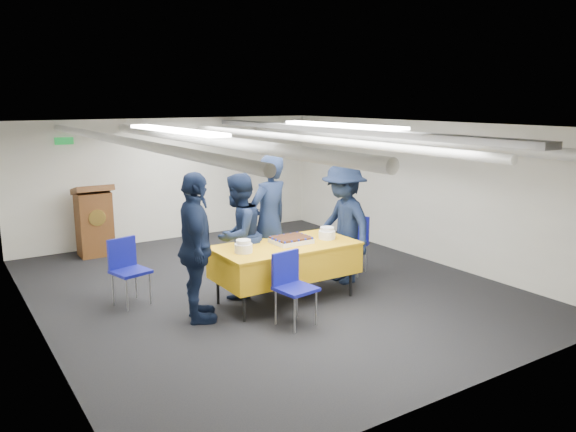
# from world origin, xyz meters

# --- Properties ---
(ground) EXTENTS (7.00, 7.00, 0.00)m
(ground) POSITION_xyz_m (0.00, 0.00, 0.00)
(ground) COLOR black
(ground) RESTS_ON ground
(room_shell) EXTENTS (6.00, 7.00, 2.30)m
(room_shell) POSITION_xyz_m (0.09, 0.41, 1.81)
(room_shell) COLOR silver
(room_shell) RESTS_ON ground
(serving_table) EXTENTS (1.89, 0.96, 0.77)m
(serving_table) POSITION_xyz_m (-0.05, -0.59, 0.56)
(serving_table) COLOR black
(serving_table) RESTS_ON ground
(sheet_cake) EXTENTS (0.51, 0.39, 0.09)m
(sheet_cake) POSITION_xyz_m (0.06, -0.57, 0.81)
(sheet_cake) COLOR white
(sheet_cake) RESTS_ON serving_table
(plate_stack_left) EXTENTS (0.22, 0.22, 0.16)m
(plate_stack_left) POSITION_xyz_m (-0.70, -0.64, 0.84)
(plate_stack_left) COLOR white
(plate_stack_left) RESTS_ON serving_table
(plate_stack_right) EXTENTS (0.23, 0.23, 0.16)m
(plate_stack_right) POSITION_xyz_m (0.60, -0.64, 0.84)
(plate_stack_right) COLOR white
(plate_stack_right) RESTS_ON serving_table
(podium) EXTENTS (0.62, 0.53, 1.25)m
(podium) POSITION_xyz_m (-1.60, 3.05, 0.61)
(podium) COLOR brown
(podium) RESTS_ON ground
(chair_near) EXTENTS (0.47, 0.47, 0.87)m
(chair_near) POSITION_xyz_m (-0.41, -1.29, 0.53)
(chair_near) COLOR gray
(chair_near) RESTS_ON ground
(chair_right) EXTENTS (0.57, 0.57, 0.87)m
(chair_right) POSITION_xyz_m (1.53, -0.09, 0.53)
(chair_right) COLOR gray
(chair_right) RESTS_ON ground
(chair_left) EXTENTS (0.51, 0.51, 0.87)m
(chair_left) POSITION_xyz_m (-1.85, 0.44, 0.53)
(chair_left) COLOR gray
(chair_left) RESTS_ON ground
(sailor_a) EXTENTS (0.80, 0.64, 1.91)m
(sailor_a) POSITION_xyz_m (0.04, -0.04, 0.96)
(sailor_a) COLOR black
(sailor_a) RESTS_ON ground
(sailor_b) EXTENTS (1.03, 0.97, 1.69)m
(sailor_b) POSITION_xyz_m (-0.48, -0.09, 0.84)
(sailor_b) COLOR black
(sailor_b) RESTS_ON ground
(sailor_c) EXTENTS (0.77, 1.15, 1.82)m
(sailor_c) POSITION_xyz_m (-1.32, -0.61, 0.91)
(sailor_c) COLOR black
(sailor_c) RESTS_ON ground
(sailor_d) EXTENTS (0.72, 1.17, 1.75)m
(sailor_d) POSITION_xyz_m (1.08, -0.39, 0.88)
(sailor_d) COLOR black
(sailor_d) RESTS_ON ground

